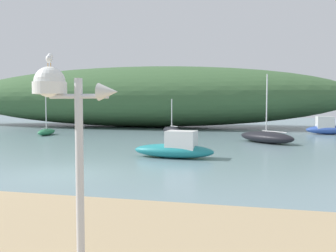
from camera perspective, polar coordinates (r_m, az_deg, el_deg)
The scene contains 9 objects.
ground_plane at distance 13.68m, azimuth -16.46°, elevation -7.27°, with size 120.00×120.00×0.00m, color gray.
distant_hill at distance 41.21m, azimuth -4.60°, elevation 4.64°, with size 46.17×13.18×6.75m, color #3D6038.
mast_structure at distance 5.53m, azimuth -16.61°, elevation 3.79°, with size 1.32×0.50×2.88m.
seagull_on_radar at distance 5.68m, azimuth -18.36°, elevation 10.18°, with size 0.17×0.28×0.21m.
motorboat_far_left at distance 16.85m, azimuth 1.20°, elevation -3.51°, with size 3.96×1.55×1.28m.
sailboat_far_right at distance 24.24m, azimuth 15.35°, elevation -1.70°, with size 4.15×4.05×4.47m.
motorboat_inner_mooring at distance 32.96m, azimuth 24.12°, elevation -0.27°, with size 3.78×1.51×1.52m.
sailboat_east_reach at distance 29.67m, azimuth 0.60°, elevation -0.72°, with size 2.39×2.50×2.97m.
sailboat_outer_mooring at distance 30.96m, azimuth -18.78°, elevation -0.87°, with size 1.28×2.73×3.33m.
Camera 1 is at (6.68, -11.68, 2.51)m, focal length 38.32 mm.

